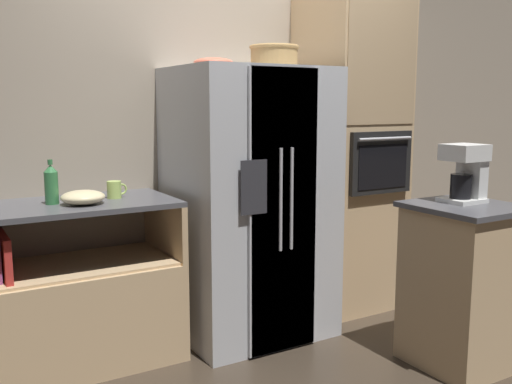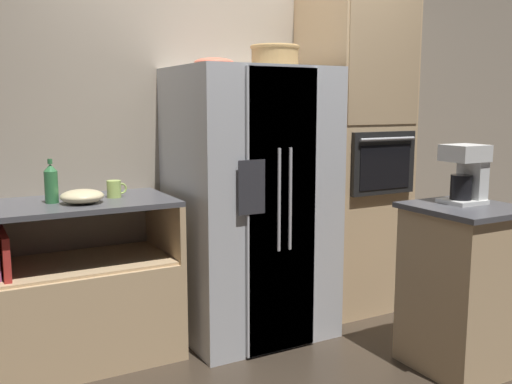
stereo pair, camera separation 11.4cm
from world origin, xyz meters
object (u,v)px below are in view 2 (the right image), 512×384
at_px(wicker_basket, 275,56).
at_px(coffee_maker, 467,171).
at_px(bottle_tall, 51,183).
at_px(mug, 115,189).
at_px(mixing_bowl, 82,196).
at_px(wall_oven, 353,154).
at_px(fruit_bowl, 214,62).
at_px(refrigerator, 250,203).

xyz_separation_m(wicker_basket, coffee_maker, (0.68, -0.98, -0.67)).
relative_size(wicker_basket, bottle_tall, 1.27).
bearing_deg(mug, mixing_bowl, -152.36).
relative_size(mug, coffee_maker, 0.36).
height_order(wicker_basket, mixing_bowl, wicker_basket).
height_order(wall_oven, coffee_maker, wall_oven).
bearing_deg(coffee_maker, mixing_bowl, 152.49).
relative_size(fruit_bowl, coffee_maker, 0.75).
distance_m(refrigerator, mug, 0.87).
bearing_deg(bottle_tall, mug, 3.25).
distance_m(fruit_bowl, mug, 0.99).
distance_m(mixing_bowl, coffee_maker, 2.16).
bearing_deg(wicker_basket, coffee_maker, -55.15).
height_order(bottle_tall, mug, bottle_tall).
bearing_deg(bottle_tall, wicker_basket, -4.56).
distance_m(wicker_basket, mixing_bowl, 1.47).
height_order(refrigerator, coffee_maker, refrigerator).
height_order(wall_oven, bottle_tall, wall_oven).
bearing_deg(coffee_maker, refrigerator, 130.87).
distance_m(refrigerator, mixing_bowl, 1.07).
relative_size(refrigerator, fruit_bowl, 6.93).
relative_size(mixing_bowl, coffee_maker, 0.72).
xyz_separation_m(refrigerator, bottle_tall, (-1.20, 0.10, 0.20)).
bearing_deg(coffee_maker, mug, 146.94).
bearing_deg(bottle_tall, mixing_bowl, -31.75).
bearing_deg(refrigerator, coffee_maker, -49.13).
xyz_separation_m(mixing_bowl, coffee_maker, (1.91, -0.99, 0.14)).
bearing_deg(mug, bottle_tall, -176.75).
xyz_separation_m(wicker_basket, mug, (-1.02, 0.13, -0.80)).
distance_m(wall_oven, bottle_tall, 2.11).
xyz_separation_m(wall_oven, fruit_bowl, (-1.10, 0.01, 0.62)).
height_order(refrigerator, mug, refrigerator).
bearing_deg(refrigerator, mug, 171.89).
height_order(mug, coffee_maker, coffee_maker).
bearing_deg(bottle_tall, coffee_maker, -27.82).
distance_m(wicker_basket, fruit_bowl, 0.39).
bearing_deg(wall_oven, refrigerator, -174.33).
relative_size(wicker_basket, coffee_maker, 0.95).
height_order(refrigerator, bottle_tall, refrigerator).
height_order(refrigerator, wicker_basket, wicker_basket).
bearing_deg(mixing_bowl, mug, 27.64).
xyz_separation_m(mug, mixing_bowl, (-0.21, -0.11, -0.01)).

